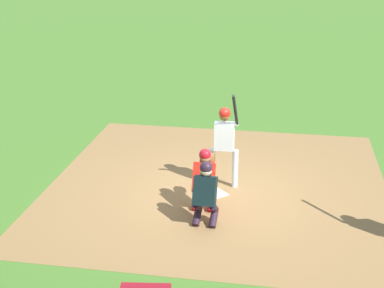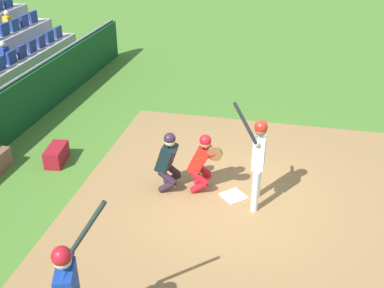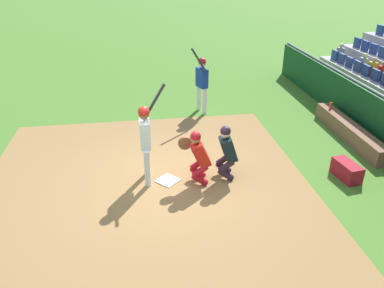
% 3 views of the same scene
% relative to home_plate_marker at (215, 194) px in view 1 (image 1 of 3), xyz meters
% --- Properties ---
extents(ground_plane, '(160.00, 160.00, 0.00)m').
position_rel_home_plate_marker_xyz_m(ground_plane, '(0.00, 0.00, -0.02)').
color(ground_plane, '#467429').
extents(infield_dirt_patch, '(7.44, 7.45, 0.01)m').
position_rel_home_plate_marker_xyz_m(infield_dirt_patch, '(0.00, 0.50, -0.01)').
color(infield_dirt_patch, olive).
rests_on(infield_dirt_patch, ground_plane).
extents(home_plate_marker, '(0.62, 0.62, 0.02)m').
position_rel_home_plate_marker_xyz_m(home_plate_marker, '(0.00, 0.00, 0.00)').
color(home_plate_marker, white).
rests_on(home_plate_marker, infield_dirt_patch).
extents(batter_at_plate, '(0.63, 0.63, 2.22)m').
position_rel_home_plate_marker_xyz_m(batter_at_plate, '(0.13, 0.44, 1.11)').
color(batter_at_plate, silver).
rests_on(batter_at_plate, ground_plane).
extents(catcher_crouching, '(0.46, 0.71, 1.28)m').
position_rel_home_plate_marker_xyz_m(catcher_crouching, '(-0.10, -0.68, 0.70)').
color(catcher_crouching, red).
rests_on(catcher_crouching, ground_plane).
extents(home_plate_umpire, '(0.47, 0.47, 1.31)m').
position_rel_home_plate_marker_xyz_m(home_plate_umpire, '(0.02, -1.35, 0.69)').
color(home_plate_umpire, '#2C1B2B').
rests_on(home_plate_umpire, ground_plane).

